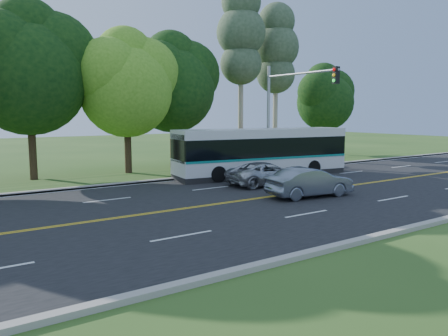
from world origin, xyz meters
TOP-DOWN VIEW (x-y plane):
  - ground at (0.00, 0.00)m, footprint 120.00×120.00m
  - road at (0.00, 0.00)m, footprint 60.00×14.00m
  - curb_north at (0.00, 7.15)m, footprint 60.00×0.30m
  - curb_south at (0.00, -7.15)m, footprint 60.00×0.30m
  - grass_verge at (0.00, 9.00)m, footprint 60.00×4.00m
  - lane_markings at (-0.09, 0.00)m, footprint 57.60×13.82m
  - tree_row at (-5.15, 12.13)m, footprint 44.70×9.10m
  - bougainvillea_hedge at (7.18, 8.15)m, footprint 9.50×2.25m
  - traffic_signal at (6.49, 5.40)m, footprint 0.42×6.10m
  - transit_bus at (4.57, 5.56)m, footprint 11.38×3.83m
  - sedan at (2.12, -1.03)m, footprint 4.31×1.97m
  - suv at (2.61, 2.79)m, footprint 4.49×2.16m

SIDE VIEW (x-z plane):
  - ground at x=0.00m, z-range 0.00..0.00m
  - road at x=0.00m, z-range 0.00..0.02m
  - lane_markings at x=-0.09m, z-range 0.02..0.02m
  - grass_verge at x=0.00m, z-range 0.00..0.10m
  - curb_north at x=0.00m, z-range 0.00..0.15m
  - curb_south at x=0.00m, z-range 0.00..0.15m
  - suv at x=2.61m, z-range 0.02..1.25m
  - sedan at x=2.12m, z-range 0.02..1.39m
  - bougainvillea_hedge at x=7.18m, z-range -0.03..1.47m
  - transit_bus at x=4.57m, z-range 0.01..2.93m
  - traffic_signal at x=6.49m, z-range 1.17..8.17m
  - tree_row at x=-5.15m, z-range -0.19..13.65m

